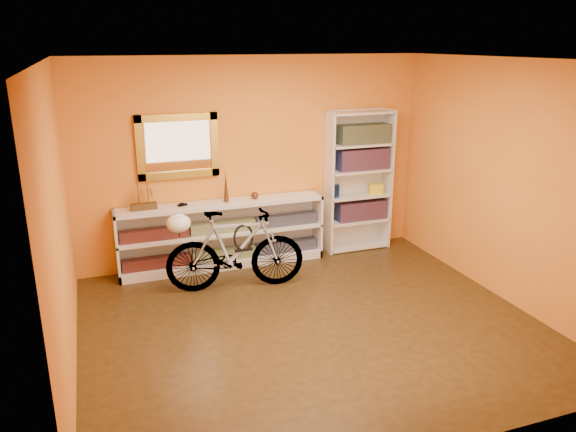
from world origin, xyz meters
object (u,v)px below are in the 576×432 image
object	(u,v)px
console_unit	(223,235)
helmet	(179,223)
bookcase	(358,181)
bicycle	(235,250)

from	to	relation	value
console_unit	helmet	world-z (taller)	helmet
console_unit	helmet	xyz separation A→B (m)	(-0.63, -0.62, 0.41)
console_unit	bookcase	xyz separation A→B (m)	(1.89, 0.03, 0.52)
bicycle	helmet	size ratio (longest dim) A/B	5.97
console_unit	bicycle	distance (m)	0.71
helmet	console_unit	bearing A→B (deg)	44.78
bookcase	helmet	size ratio (longest dim) A/B	7.01
helmet	bookcase	bearing A→B (deg)	14.45
console_unit	helmet	size ratio (longest dim) A/B	9.59
console_unit	bookcase	size ratio (longest dim) A/B	1.37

